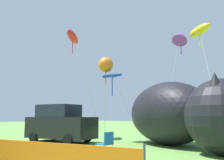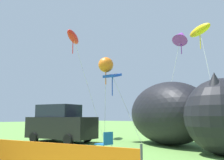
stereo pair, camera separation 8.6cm
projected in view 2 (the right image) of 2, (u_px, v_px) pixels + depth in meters
name	position (u px, v px, depth m)	size (l,w,h in m)	color
ground_plane	(58.00, 155.00, 10.22)	(120.00, 120.00, 0.00)	#609342
parked_car	(61.00, 124.00, 15.36)	(4.59, 2.59, 2.27)	black
folding_chair	(106.00, 142.00, 9.89)	(0.57, 0.57, 0.94)	#1959A5
inflatable_cat	(179.00, 115.00, 12.93)	(8.63, 6.55, 3.47)	black
kite_blue_box	(113.00, 77.00, 16.07)	(2.56, 1.00, 4.36)	silver
kite_purple_delta	(181.00, 37.00, 17.91)	(1.98, 1.79, 7.96)	silver
kite_orange_flower	(106.00, 65.00, 16.21)	(1.21, 1.18, 5.37)	silver
kite_yellow_hero	(200.00, 31.00, 17.06)	(2.71, 2.50, 7.88)	silver
kite_red_lizard	(73.00, 37.00, 19.12)	(2.65, 2.84, 8.05)	silver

